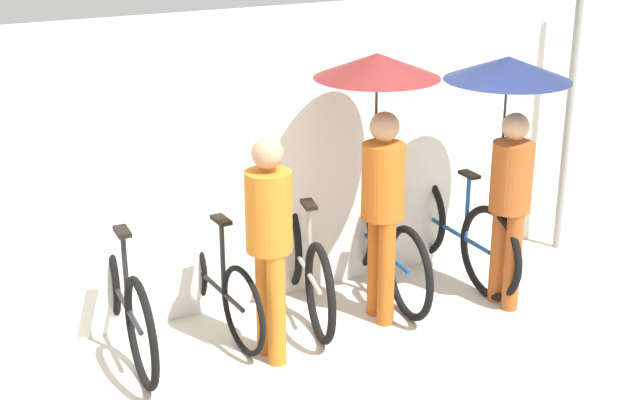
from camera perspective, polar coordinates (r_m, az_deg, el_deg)
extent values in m
plane|color=beige|center=(6.08, 5.07, -12.20)|extent=(30.00, 30.00, 0.00)
cube|color=silver|center=(7.00, -2.45, 2.79)|extent=(10.87, 0.12, 2.33)
torus|color=black|center=(7.04, -13.51, -4.42)|extent=(0.10, 0.78, 0.77)
torus|color=black|center=(6.07, -11.37, -8.37)|extent=(0.10, 0.78, 0.77)
cylinder|color=black|center=(6.55, -12.52, -6.25)|extent=(0.10, 1.10, 0.04)
cylinder|color=black|center=(6.26, -12.33, -4.58)|extent=(0.04, 0.04, 0.58)
cube|color=black|center=(6.14, -12.54, -1.98)|extent=(0.10, 0.20, 0.03)
cylinder|color=black|center=(6.92, -13.72, -2.07)|extent=(0.04, 0.04, 0.62)
cylinder|color=black|center=(6.81, -13.93, 0.36)|extent=(0.44, 0.05, 0.03)
torus|color=black|center=(7.21, -8.36, -3.94)|extent=(0.07, 0.66, 0.66)
torus|color=black|center=(6.39, -4.95, -7.08)|extent=(0.07, 0.66, 0.66)
cylinder|color=black|center=(6.80, -6.76, -5.41)|extent=(0.08, 0.99, 0.04)
cylinder|color=black|center=(6.53, -6.25, -3.73)|extent=(0.04, 0.04, 0.57)
cube|color=black|center=(6.42, -6.35, -1.27)|extent=(0.10, 0.20, 0.03)
cylinder|color=black|center=(7.08, -8.50, -1.42)|extent=(0.04, 0.04, 0.68)
cylinder|color=black|center=(6.97, -8.64, 1.19)|extent=(0.44, 0.05, 0.03)
torus|color=black|center=(7.43, -1.97, -2.62)|extent=(0.24, 0.75, 0.75)
torus|color=black|center=(6.52, 0.00, -5.99)|extent=(0.24, 0.75, 0.75)
cylinder|color=#A59E93|center=(6.97, -1.05, -4.19)|extent=(0.28, 1.01, 0.04)
cylinder|color=#A59E93|center=(6.70, -0.71, -2.63)|extent=(0.04, 0.04, 0.56)
cube|color=black|center=(6.59, -0.72, -0.28)|extent=(0.13, 0.22, 0.03)
cylinder|color=#A59E93|center=(7.31, -2.00, -0.28)|extent=(0.04, 0.04, 0.65)
cylinder|color=#A59E93|center=(7.20, -2.03, 2.14)|extent=(0.43, 0.13, 0.03)
torus|color=black|center=(7.75, 2.25, -1.66)|extent=(0.15, 0.75, 0.74)
torus|color=black|center=(6.88, 5.72, -4.68)|extent=(0.15, 0.75, 0.74)
cylinder|color=#19478C|center=(7.31, 3.88, -3.08)|extent=(0.16, 1.05, 0.04)
cylinder|color=#19478C|center=(7.06, 4.55, -1.76)|extent=(0.04, 0.04, 0.50)
cube|color=black|center=(6.97, 4.61, 0.26)|extent=(0.11, 0.21, 0.03)
cylinder|color=#19478C|center=(7.64, 2.29, 0.65)|extent=(0.04, 0.04, 0.66)
cylinder|color=#19478C|center=(7.53, 2.32, 3.03)|extent=(0.44, 0.08, 0.03)
torus|color=black|center=(8.06, 6.42, -0.78)|extent=(0.08, 0.78, 0.78)
torus|color=black|center=(7.28, 10.83, -3.36)|extent=(0.08, 0.78, 0.78)
cylinder|color=#19478C|center=(7.66, 8.51, -2.00)|extent=(0.06, 1.04, 0.04)
cylinder|color=#19478C|center=(7.43, 9.41, -0.50)|extent=(0.04, 0.04, 0.55)
cube|color=black|center=(7.33, 9.54, 1.62)|extent=(0.09, 0.20, 0.03)
cylinder|color=#19478C|center=(7.95, 6.51, 1.51)|extent=(0.04, 0.04, 0.68)
cylinder|color=#19478C|center=(7.85, 6.61, 3.87)|extent=(0.44, 0.04, 0.03)
cylinder|color=#C66B1E|center=(6.20, -2.80, -7.03)|extent=(0.13, 0.13, 0.83)
cylinder|color=#C66B1E|center=(6.35, -3.54, -6.38)|extent=(0.13, 0.13, 0.83)
cylinder|color=#C66B1E|center=(5.99, -3.30, -0.74)|extent=(0.32, 0.32, 0.56)
sphere|color=tan|center=(5.86, -3.38, 3.02)|extent=(0.22, 0.22, 0.22)
cylinder|color=#B25619|center=(6.75, 4.26, -4.69)|extent=(0.13, 0.13, 0.84)
cylinder|color=#B25619|center=(6.89, 3.58, -4.12)|extent=(0.13, 0.13, 0.84)
cylinder|color=#B25619|center=(6.56, 4.06, 1.21)|extent=(0.32, 0.32, 0.57)
sphere|color=tan|center=(6.44, 4.15, 4.71)|extent=(0.22, 0.22, 0.22)
cylinder|color=#332D28|center=(6.57, 3.60, 4.78)|extent=(0.02, 0.02, 0.71)
cone|color=#591919|center=(6.46, 3.68, 8.60)|extent=(0.93, 0.93, 0.18)
cylinder|color=#9E4C1E|center=(7.12, 12.22, -3.91)|extent=(0.13, 0.13, 0.80)
cylinder|color=#9E4C1E|center=(7.25, 11.35, -3.40)|extent=(0.13, 0.13, 0.80)
cylinder|color=#9E4C1E|center=(6.94, 12.17, 1.45)|extent=(0.32, 0.32, 0.55)
sphere|color=tan|center=(6.83, 12.41, 4.62)|extent=(0.21, 0.21, 0.21)
cylinder|color=#332D28|center=(6.94, 11.68, 4.73)|extent=(0.02, 0.02, 0.69)
cone|color=#19234C|center=(6.84, 11.94, 8.25)|extent=(0.96, 0.96, 0.18)
cylinder|color=gray|center=(8.16, 15.64, 5.15)|extent=(0.07, 0.07, 2.49)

